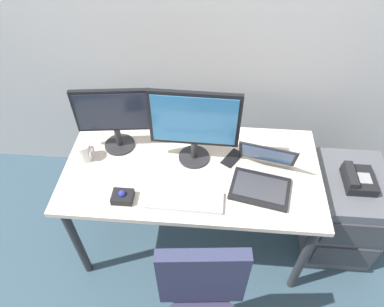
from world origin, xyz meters
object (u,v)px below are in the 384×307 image
monitor_side (114,116)px  trackball_mouse (123,196)px  desk_phone (358,179)px  file_cabinet (340,211)px  laptop (263,176)px  monitor_main (194,123)px  cell_phone (232,158)px  keyboard (184,200)px  coffee_mug (85,152)px

monitor_side → trackball_mouse: (0.10, -0.39, -0.21)m
desk_phone → trackball_mouse: bearing=-167.0°
file_cabinet → laptop: size_ratio=1.62×
monitor_main → laptop: size_ratio=1.27×
monitor_main → laptop: monitor_main is taller
monitor_side → cell_phone: monitor_side is taller
file_cabinet → desk_phone: size_ratio=3.10×
desk_phone → trackball_mouse: 1.34m
trackball_mouse → cell_phone: 0.66m
keyboard → cell_phone: 0.41m
desk_phone → file_cabinet: bearing=63.2°
file_cabinet → desk_phone: (-0.01, -0.02, 0.34)m
monitor_side → trackball_mouse: bearing=-75.0°
monitor_side → coffee_mug: (-0.17, -0.12, -0.18)m
monitor_side → keyboard: size_ratio=1.03×
trackball_mouse → cell_phone: size_ratio=0.77×
file_cabinet → coffee_mug: coffee_mug is taller
monitor_side → cell_phone: (0.67, -0.05, -0.23)m
monitor_main → trackball_mouse: (-0.35, -0.32, -0.25)m
file_cabinet → monitor_main: bearing=179.6°
laptop → cell_phone: 0.23m
monitor_side → cell_phone: size_ratio=3.00×
keyboard → laptop: 0.45m
desk_phone → cell_phone: size_ratio=1.41×
file_cabinet → trackball_mouse: bearing=-166.4°
desk_phone → laptop: size_ratio=0.52×
trackball_mouse → laptop: bearing=13.5°
monitor_main → cell_phone: (0.22, 0.01, -0.26)m
monitor_side → laptop: monitor_side is taller
trackball_mouse → monitor_side: bearing=105.0°
desk_phone → coffee_mug: bearing=-179.0°
monitor_main → coffee_mug: (-0.62, -0.05, -0.21)m
desk_phone → cell_phone: (-0.73, 0.04, 0.08)m
laptop → desk_phone: bearing=12.3°
monitor_side → trackball_mouse: monitor_side is taller
laptop → cell_phone: bearing=135.2°
cell_phone → monitor_main: bearing=-144.3°
monitor_main → keyboard: (-0.03, -0.31, -0.26)m
monitor_side → keyboard: 0.61m
trackball_mouse → coffee_mug: coffee_mug is taller
monitor_side → laptop: size_ratio=1.12×
laptop → coffee_mug: size_ratio=3.48×
file_cabinet → monitor_side: 1.56m
file_cabinet → monitor_main: monitor_main is taller
coffee_mug → cell_phone: size_ratio=0.77×
desk_phone → monitor_main: (-0.95, 0.02, 0.34)m
laptop → coffee_mug: bearing=174.5°
keyboard → trackball_mouse: 0.32m
monitor_main → trackball_mouse: size_ratio=4.41×
desk_phone → cell_phone: cell_phone is taller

